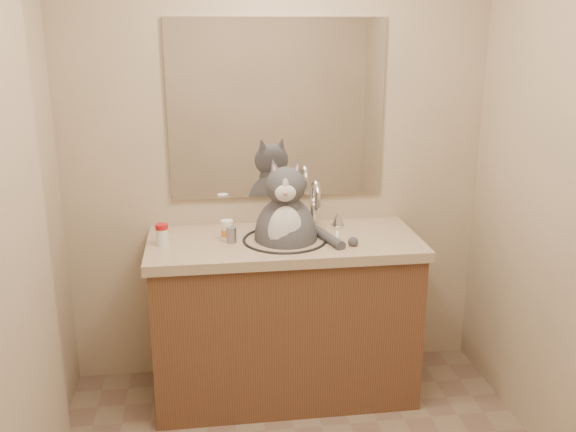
# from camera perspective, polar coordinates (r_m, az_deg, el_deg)

# --- Properties ---
(room) EXTENTS (2.22, 2.52, 2.42)m
(room) POSITION_cam_1_polar(r_m,az_deg,el_deg) (2.15, 3.02, -1.47)
(room) COLOR #826F59
(room) RESTS_ON ground
(vanity) EXTENTS (1.34, 0.59, 1.12)m
(vanity) POSITION_cam_1_polar(r_m,az_deg,el_deg) (3.32, -0.32, -8.70)
(vanity) COLOR brown
(vanity) RESTS_ON ground
(mirror) EXTENTS (1.10, 0.02, 0.90)m
(mirror) POSITION_cam_1_polar(r_m,az_deg,el_deg) (3.29, -0.99, 9.44)
(mirror) COLOR white
(mirror) RESTS_ON room
(shower_curtain) EXTENTS (0.02, 1.30, 1.93)m
(shower_curtain) POSITION_cam_1_polar(r_m,az_deg,el_deg) (2.36, -23.62, -5.60)
(shower_curtain) COLOR #C6B496
(shower_curtain) RESTS_ON ground
(cat) EXTENTS (0.44, 0.40, 0.62)m
(cat) POSITION_cam_1_polar(r_m,az_deg,el_deg) (3.14, -0.17, -1.39)
(cat) COLOR #48484D
(cat) RESTS_ON vanity
(pill_bottle_redcap) EXTENTS (0.06, 0.06, 0.10)m
(pill_bottle_redcap) POSITION_cam_1_polar(r_m,az_deg,el_deg) (3.12, -11.13, -1.63)
(pill_bottle_redcap) COLOR white
(pill_bottle_redcap) RESTS_ON vanity
(pill_bottle_orange) EXTENTS (0.07, 0.07, 0.10)m
(pill_bottle_orange) POSITION_cam_1_polar(r_m,az_deg,el_deg) (3.14, -5.43, -1.34)
(pill_bottle_orange) COLOR white
(pill_bottle_orange) RESTS_ON vanity
(grey_canister) EXTENTS (0.06, 0.06, 0.08)m
(grey_canister) POSITION_cam_1_polar(r_m,az_deg,el_deg) (3.11, -5.05, -1.69)
(grey_canister) COLOR gray
(grey_canister) RESTS_ON vanity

